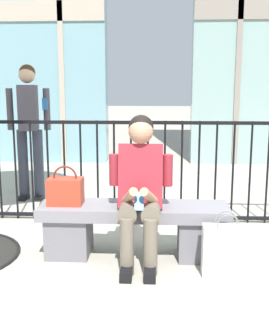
{
  "coord_description": "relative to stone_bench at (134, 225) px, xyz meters",
  "views": [
    {
      "loc": [
        0.21,
        -3.45,
        1.43
      ],
      "look_at": [
        0.0,
        0.1,
        0.75
      ],
      "focal_mm": 45.28,
      "sensor_mm": 36.0,
      "label": 1
    }
  ],
  "objects": [
    {
      "name": "plaza_railing",
      "position": [
        0.0,
        0.97,
        0.28
      ],
      "size": [
        9.9,
        0.04,
        1.09
      ],
      "color": "black",
      "rests_on": "ground"
    },
    {
      "name": "bystander_at_railing",
      "position": [
        -1.44,
        1.81,
        0.73
      ],
      "size": [
        0.55,
        0.41,
        1.71
      ],
      "color": "#383D4C",
      "rests_on": "ground"
    },
    {
      "name": "stone_bench",
      "position": [
        0.0,
        0.0,
        0.0
      ],
      "size": [
        1.6,
        0.44,
        0.45
      ],
      "color": "slate",
      "rests_on": "ground"
    },
    {
      "name": "ground_plane",
      "position": [
        0.0,
        0.0,
        -0.27
      ],
      "size": [
        60.0,
        60.0,
        0.0
      ],
      "primitive_type": "plane",
      "color": "#A8A091"
    },
    {
      "name": "seated_person_with_phone",
      "position": [
        0.06,
        -0.13,
        0.38
      ],
      "size": [
        0.52,
        0.66,
        1.21
      ],
      "color": "#6B6051",
      "rests_on": "ground"
    },
    {
      "name": "shopping_bag",
      "position": [
        0.73,
        -0.35,
        -0.07
      ],
      "size": [
        0.36,
        0.15,
        0.5
      ],
      "color": "white",
      "rests_on": "ground"
    },
    {
      "name": "handbag_on_bench",
      "position": [
        -0.58,
        -0.01,
        0.3
      ],
      "size": [
        0.29,
        0.19,
        0.33
      ],
      "color": "#B23823",
      "rests_on": "stone_bench"
    }
  ]
}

